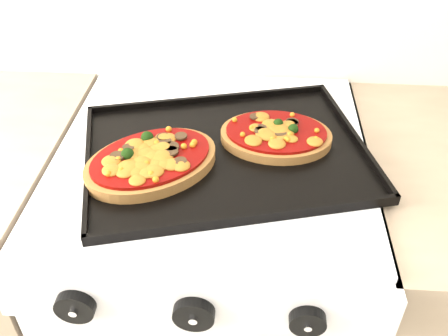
# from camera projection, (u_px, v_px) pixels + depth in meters

# --- Properties ---
(stove) EXTENTS (0.60, 0.60, 0.91)m
(stove) POSITION_uv_depth(u_px,v_px,m) (215.00, 297.00, 1.23)
(stove) COLOR silver
(stove) RESTS_ON floor
(control_panel) EXTENTS (0.60, 0.02, 0.09)m
(control_panel) POSITION_uv_depth(u_px,v_px,m) (194.00, 303.00, 0.74)
(control_panel) COLOR silver
(control_panel) RESTS_ON stove
(knob_left) EXTENTS (0.06, 0.02, 0.06)m
(knob_left) POSITION_uv_depth(u_px,v_px,m) (75.00, 307.00, 0.74)
(knob_left) COLOR black
(knob_left) RESTS_ON control_panel
(knob_center) EXTENTS (0.06, 0.02, 0.06)m
(knob_center) POSITION_uv_depth(u_px,v_px,m) (194.00, 314.00, 0.73)
(knob_center) COLOR black
(knob_center) RESTS_ON control_panel
(knob_right) EXTENTS (0.05, 0.02, 0.05)m
(knob_right) POSITION_uv_depth(u_px,v_px,m) (307.00, 321.00, 0.72)
(knob_right) COLOR black
(knob_right) RESTS_ON control_panel
(baking_tray) EXTENTS (0.59, 0.49, 0.02)m
(baking_tray) POSITION_uv_depth(u_px,v_px,m) (226.00, 150.00, 0.93)
(baking_tray) COLOR black
(baking_tray) RESTS_ON stove
(pizza_left) EXTENTS (0.30, 0.28, 0.04)m
(pizza_left) POSITION_uv_depth(u_px,v_px,m) (151.00, 160.00, 0.88)
(pizza_left) COLOR #9C6735
(pizza_left) RESTS_ON baking_tray
(pizza_right) EXTENTS (0.22, 0.16, 0.03)m
(pizza_right) POSITION_uv_depth(u_px,v_px,m) (276.00, 134.00, 0.95)
(pizza_right) COLOR #9C6735
(pizza_right) RESTS_ON baking_tray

